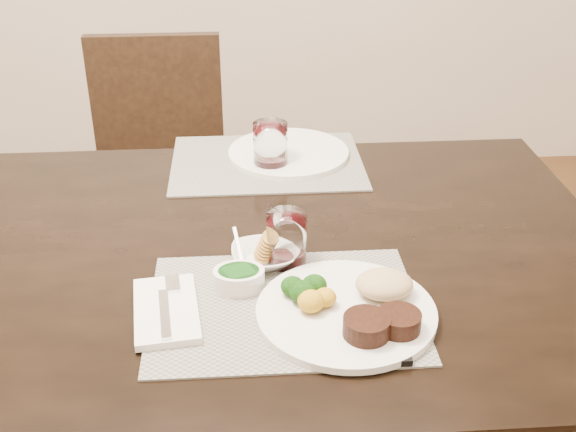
{
  "coord_description": "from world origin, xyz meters",
  "views": [
    {
      "loc": [
        0.26,
        -1.2,
        1.49
      ],
      "look_at": [
        0.35,
        -0.0,
        0.82
      ],
      "focal_mm": 45.0,
      "sensor_mm": 36.0,
      "label": 1
    }
  ],
  "objects": [
    {
      "name": "dining_table",
      "position": [
        0.0,
        0.0,
        0.67
      ],
      "size": [
        2.0,
        1.0,
        0.75
      ],
      "color": "black",
      "rests_on": "ground"
    },
    {
      "name": "chair_far",
      "position": [
        0.0,
        0.93,
        0.5
      ],
      "size": [
        0.42,
        0.42,
        0.9
      ],
      "color": "black",
      "rests_on": "ground"
    },
    {
      "name": "placemat_near",
      "position": [
        0.33,
        -0.2,
        0.75
      ],
      "size": [
        0.46,
        0.34,
        0.0
      ],
      "primitive_type": "cube",
      "color": "slate",
      "rests_on": "dining_table"
    },
    {
      "name": "placemat_far",
      "position": [
        0.33,
        0.39,
        0.75
      ],
      "size": [
        0.46,
        0.34,
        0.0
      ],
      "primitive_type": "cube",
      "color": "slate",
      "rests_on": "dining_table"
    },
    {
      "name": "dinner_plate",
      "position": [
        0.45,
        -0.24,
        0.77
      ],
      "size": [
        0.3,
        0.3,
        0.05
      ],
      "rotation": [
        0.0,
        0.0,
        -0.15
      ],
      "color": "silver",
      "rests_on": "placemat_near"
    },
    {
      "name": "napkin_fork",
      "position": [
        0.13,
        -0.21,
        0.76
      ],
      "size": [
        0.13,
        0.2,
        0.02
      ],
      "rotation": [
        0.0,
        0.0,
        0.12
      ],
      "color": "silver",
      "rests_on": "placemat_near"
    },
    {
      "name": "steak_knife",
      "position": [
        0.51,
        -0.3,
        0.76
      ],
      "size": [
        0.02,
        0.22,
        0.01
      ],
      "rotation": [
        0.0,
        0.0,
        -0.0
      ],
      "color": "silver",
      "rests_on": "placemat_near"
    },
    {
      "name": "cracker_bowl",
      "position": [
        0.3,
        -0.06,
        0.77
      ],
      "size": [
        0.13,
        0.13,
        0.05
      ],
      "rotation": [
        0.0,
        0.0,
        0.12
      ],
      "color": "silver",
      "rests_on": "placemat_near"
    },
    {
      "name": "sauce_ramekin",
      "position": [
        0.25,
        -0.14,
        0.77
      ],
      "size": [
        0.09,
        0.14,
        0.07
      ],
      "rotation": [
        0.0,
        0.0,
        0.22
      ],
      "color": "silver",
      "rests_on": "placemat_near"
    },
    {
      "name": "wine_glass_near",
      "position": [
        0.34,
        -0.06,
        0.8
      ],
      "size": [
        0.07,
        0.07,
        0.1
      ],
      "rotation": [
        0.0,
        0.0,
        -0.23
      ],
      "color": "silver",
      "rests_on": "placemat_near"
    },
    {
      "name": "far_plate",
      "position": [
        0.38,
        0.43,
        0.76
      ],
      "size": [
        0.3,
        0.3,
        0.01
      ],
      "primitive_type": "cylinder",
      "color": "silver",
      "rests_on": "placemat_far"
    },
    {
      "name": "wine_glass_far",
      "position": [
        0.33,
        0.36,
        0.8
      ],
      "size": [
        0.08,
        0.08,
        0.11
      ],
      "rotation": [
        0.0,
        0.0,
        -0.29
      ],
      "color": "silver",
      "rests_on": "placemat_far"
    }
  ]
}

